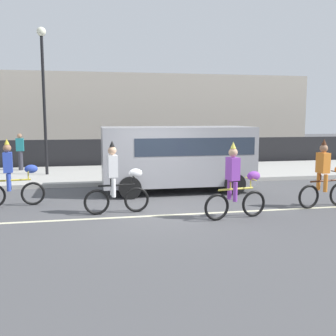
# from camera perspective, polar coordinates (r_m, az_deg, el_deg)

# --- Properties ---
(ground_plane) EXTENTS (80.00, 80.00, 0.00)m
(ground_plane) POSITION_cam_1_polar(r_m,az_deg,el_deg) (10.67, -0.80, -6.22)
(ground_plane) COLOR #4C4C4F
(road_centre_line) EXTENTS (36.00, 0.14, 0.01)m
(road_centre_line) POSITION_cam_1_polar(r_m,az_deg,el_deg) (10.19, -0.30, -6.86)
(road_centre_line) COLOR beige
(road_centre_line) RESTS_ON ground
(sidewalk_curb) EXTENTS (60.00, 5.00, 0.15)m
(sidewalk_curb) POSITION_cam_1_polar(r_m,az_deg,el_deg) (16.98, -4.72, -0.80)
(sidewalk_curb) COLOR #ADAAA3
(sidewalk_curb) RESTS_ON ground
(fence_line) EXTENTS (40.00, 0.08, 1.40)m
(fence_line) POSITION_cam_1_polar(r_m,az_deg,el_deg) (19.77, -5.68, 2.20)
(fence_line) COLOR black
(fence_line) RESTS_ON ground
(building_backdrop) EXTENTS (28.00, 8.00, 5.14)m
(building_backdrop) POSITION_cam_1_polar(r_m,az_deg,el_deg) (28.20, -10.93, 7.51)
(building_backdrop) COLOR #B2A899
(building_backdrop) RESTS_ON ground
(parade_cyclist_cobalt) EXTENTS (1.71, 0.52, 1.92)m
(parade_cyclist_cobalt) POSITION_cam_1_polar(r_m,az_deg,el_deg) (11.85, -21.57, -1.23)
(parade_cyclist_cobalt) COLOR black
(parade_cyclist_cobalt) RESTS_ON ground
(parade_cyclist_zebra) EXTENTS (1.72, 0.50, 1.92)m
(parade_cyclist_zebra) POSITION_cam_1_polar(r_m,az_deg,el_deg) (10.32, -7.39, -2.00)
(parade_cyclist_zebra) COLOR black
(parade_cyclist_zebra) RESTS_ON ground
(parade_cyclist_purple) EXTENTS (1.71, 0.53, 1.92)m
(parade_cyclist_purple) POSITION_cam_1_polar(r_m,az_deg,el_deg) (9.87, 9.91, -2.48)
(parade_cyclist_purple) COLOR black
(parade_cyclist_purple) RESTS_ON ground
(parade_cyclist_orange) EXTENTS (1.71, 0.52, 1.92)m
(parade_cyclist_orange) POSITION_cam_1_polar(r_m,az_deg,el_deg) (11.77, 21.90, -1.30)
(parade_cyclist_orange) COLOR black
(parade_cyclist_orange) RESTS_ON ground
(parked_van_grey) EXTENTS (5.00, 2.22, 2.18)m
(parked_van_grey) POSITION_cam_1_polar(r_m,az_deg,el_deg) (13.28, 1.62, 2.11)
(parked_van_grey) COLOR #99999E
(parked_van_grey) RESTS_ON ground
(street_lamp_post) EXTENTS (0.36, 0.36, 5.86)m
(street_lamp_post) POSITION_cam_1_polar(r_m,az_deg,el_deg) (16.83, -17.66, 12.15)
(street_lamp_post) COLOR black
(street_lamp_post) RESTS_ON sidewalk_curb
(pedestrian_onlooker) EXTENTS (0.32, 0.20, 1.62)m
(pedestrian_onlooker) POSITION_cam_1_polar(r_m,az_deg,el_deg) (18.55, -20.66, 2.36)
(pedestrian_onlooker) COLOR #33333D
(pedestrian_onlooker) RESTS_ON sidewalk_curb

